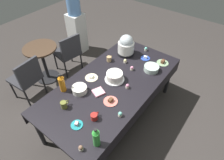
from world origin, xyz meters
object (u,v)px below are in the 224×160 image
object	(u,v)px
dessert_plate_cream	(92,77)
round_cafe_table	(43,57)
cupcake_rose	(146,49)
water_cooler	(77,28)
cupcake_cocoa	(127,86)
coffee_mug_tan	(109,59)
soda_bottle_lime_soda	(96,137)
cupcake_lemon	(81,148)
frosted_layer_cake	(115,76)
dessert_plate_sage	(163,62)
dessert_plate_cobalt	(145,58)
dessert_plate_teal	(77,125)
potluck_table	(112,86)
coffee_mug_olive	(64,105)
cupcake_mint	(125,61)
glass_salad_bowl	(151,68)
cupcake_berry	(120,114)
slow_cooker	(126,46)
ceramic_snack_bowl	(80,89)
soda_bottle_orange_juice	(62,83)
cupcake_vanilla	(132,68)
dessert_plate_coral	(111,101)
coffee_mug_red	(94,117)
maroon_chair_right	(68,51)
maroon_chair_left	(27,77)

from	to	relation	value
dessert_plate_cream	round_cafe_table	distance (m)	1.33
cupcake_rose	water_cooler	world-z (taller)	water_cooler
cupcake_cocoa	coffee_mug_tan	distance (m)	0.66
soda_bottle_lime_soda	cupcake_lemon	bearing A→B (deg)	150.40
frosted_layer_cake	dessert_plate_sage	bearing A→B (deg)	-25.99
dessert_plate_cobalt	dessert_plate_teal	distance (m)	1.58
cupcake_cocoa	potluck_table	bearing A→B (deg)	101.28
frosted_layer_cake	coffee_mug_olive	world-z (taller)	frosted_layer_cake
frosted_layer_cake	cupcake_mint	bearing A→B (deg)	13.92
cupcake_mint	water_cooler	bearing A→B (deg)	71.75
glass_salad_bowl	cupcake_berry	bearing A→B (deg)	-172.95
slow_cooker	ceramic_snack_bowl	size ratio (longest dim) A/B	1.73
cupcake_lemon	soda_bottle_orange_juice	distance (m)	0.92
cupcake_vanilla	cupcake_cocoa	bearing A→B (deg)	-155.74
dessert_plate_coral	round_cafe_table	xyz separation A→B (m)	(0.24, 1.79, -0.26)
dessert_plate_teal	coffee_mug_tan	xyz separation A→B (m)	(1.17, 0.45, 0.03)
coffee_mug_red	cupcake_rose	bearing A→B (deg)	8.29
potluck_table	water_cooler	xyz separation A→B (m)	(1.04, 1.78, -0.10)
dessert_plate_cobalt	ceramic_snack_bowl	bearing A→B (deg)	164.65
dessert_plate_cobalt	soda_bottle_lime_soda	xyz separation A→B (m)	(-1.61, -0.35, 0.12)
dessert_plate_sage	maroon_chair_right	bearing A→B (deg)	104.58
frosted_layer_cake	coffee_mug_tan	world-z (taller)	frosted_layer_cake
cupcake_rose	maroon_chair_left	bearing A→B (deg)	138.53
ceramic_snack_bowl	cupcake_mint	xyz separation A→B (m)	(0.89, -0.13, -0.01)
ceramic_snack_bowl	coffee_mug_olive	xyz separation A→B (m)	(-0.31, -0.04, 0.01)
cupcake_berry	cupcake_vanilla	size ratio (longest dim) A/B	1.00
soda_bottle_lime_soda	round_cafe_table	distance (m)	2.21
ceramic_snack_bowl	maroon_chair_left	xyz separation A→B (m)	(-0.15, 1.13, -0.30)
cupcake_mint	frosted_layer_cake	bearing A→B (deg)	-166.08
dessert_plate_cobalt	water_cooler	bearing A→B (deg)	82.15
frosted_layer_cake	soda_bottle_lime_soda	size ratio (longest dim) A/B	1.02
cupcake_rose	cupcake_vanilla	size ratio (longest dim) A/B	1.00
coffee_mug_red	round_cafe_table	world-z (taller)	coffee_mug_red
slow_cooker	maroon_chair_left	distance (m)	1.72
glass_salad_bowl	ceramic_snack_bowl	world-z (taller)	ceramic_snack_bowl
dessert_plate_sage	cupcake_cocoa	xyz separation A→B (m)	(-0.79, 0.13, 0.02)
dessert_plate_cobalt	coffee_mug_olive	distance (m)	1.52
cupcake_vanilla	cupcake_rose	bearing A→B (deg)	9.08
dessert_plate_coral	round_cafe_table	size ratio (longest dim) A/B	0.26
soda_bottle_lime_soda	frosted_layer_cake	bearing A→B (deg)	26.31
dessert_plate_sage	coffee_mug_olive	xyz separation A→B (m)	(-1.55, 0.56, 0.04)
cupcake_lemon	maroon_chair_left	world-z (taller)	maroon_chair_left
water_cooler	soda_bottle_lime_soda	bearing A→B (deg)	-130.09
frosted_layer_cake	dessert_plate_cream	bearing A→B (deg)	121.63
dessert_plate_coral	cupcake_mint	size ratio (longest dim) A/B	2.74
dessert_plate_teal	cupcake_mint	size ratio (longest dim) A/B	2.08
coffee_mug_olive	maroon_chair_right	bearing A→B (deg)	46.90
dessert_plate_teal	cupcake_vanilla	distance (m)	1.20
dessert_plate_teal	cupcake_cocoa	distance (m)	0.85
dessert_plate_coral	potluck_table	bearing A→B (deg)	34.56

